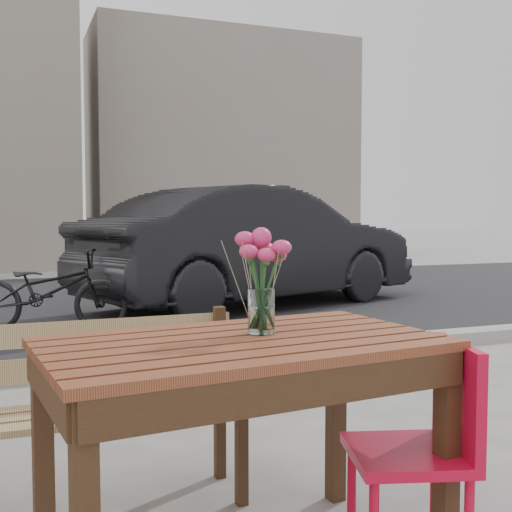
{
  "coord_description": "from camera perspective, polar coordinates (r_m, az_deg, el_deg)",
  "views": [
    {
      "loc": [
        -0.53,
        -1.87,
        1.2
      ],
      "look_at": [
        0.27,
        0.21,
        1.06
      ],
      "focal_mm": 45.0,
      "sensor_mm": 36.0,
      "label": 1
    }
  ],
  "objects": [
    {
      "name": "main_bench",
      "position": [
        2.79,
        -14.78,
        -11.31
      ],
      "size": [
        1.3,
        0.39,
        0.81
      ],
      "rotation": [
        0.0,
        0.0,
        -0.01
      ],
      "color": "olive",
      "rests_on": "ground"
    },
    {
      "name": "main_table",
      "position": [
        2.16,
        -1.16,
        -10.79
      ],
      "size": [
        1.36,
        0.88,
        0.8
      ],
      "rotation": [
        0.0,
        0.0,
        0.1
      ],
      "color": "#5C2518",
      "rests_on": "ground"
    },
    {
      "name": "street",
      "position": [
        7.06,
        -16.64,
        -6.09
      ],
      "size": [
        30.0,
        8.12,
        0.12
      ],
      "color": "black",
      "rests_on": "ground"
    },
    {
      "name": "backdrop_buildings",
      "position": [
        16.46,
        -18.91,
        11.82
      ],
      "size": [
        15.5,
        4.0,
        8.0
      ],
      "color": "gray",
      "rests_on": "ground"
    },
    {
      "name": "main_vase",
      "position": [
        2.19,
        0.47,
        -1.06
      ],
      "size": [
        0.2,
        0.2,
        0.36
      ],
      "color": "white",
      "rests_on": "main_table"
    },
    {
      "name": "red_chair",
      "position": [
        2.34,
        15.09,
        -15.28
      ],
      "size": [
        0.48,
        0.48,
        0.77
      ],
      "rotation": [
        0.0,
        0.0,
        -1.86
      ],
      "color": "red",
      "rests_on": "ground"
    },
    {
      "name": "parked_car",
      "position": [
        8.55,
        -0.24,
        0.81
      ],
      "size": [
        5.03,
        3.12,
        1.57
      ],
      "primitive_type": "imported",
      "rotation": [
        0.0,
        0.0,
        1.9
      ],
      "color": "black",
      "rests_on": "ground"
    },
    {
      "name": "bicycle",
      "position": [
        6.97,
        -18.0,
        -2.94
      ],
      "size": [
        1.72,
        1.0,
        0.86
      ],
      "primitive_type": "imported",
      "rotation": [
        0.0,
        0.0,
        1.29
      ],
      "color": "black",
      "rests_on": "ground"
    }
  ]
}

